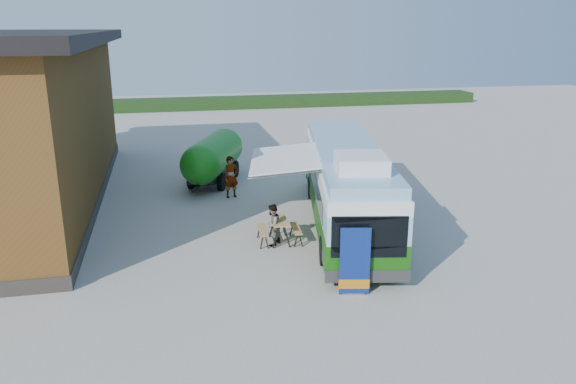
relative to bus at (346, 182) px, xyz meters
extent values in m
plane|color=#BCB7AD|center=(-3.48, -3.88, -1.79)|extent=(100.00, 100.00, 0.00)
cube|color=brown|center=(-13.98, 6.12, 1.71)|extent=(8.00, 20.00, 7.00)
cube|color=#332D28|center=(-13.98, 6.12, -1.54)|extent=(8.10, 20.10, 0.50)
cube|color=#264419|center=(4.52, 34.12, -1.29)|extent=(40.00, 3.00, 1.00)
cube|color=#1F6510|center=(0.01, 0.07, -0.88)|extent=(4.88, 12.39, 1.11)
cube|color=#86B3D2|center=(0.01, 0.07, 0.13)|extent=(4.88, 12.39, 0.91)
cube|color=black|center=(-1.11, 0.82, 0.13)|extent=(2.04, 9.92, 0.71)
cube|color=black|center=(1.34, 0.32, 0.13)|extent=(2.04, 9.92, 0.71)
cube|color=white|center=(0.01, 0.07, 0.82)|extent=(4.88, 12.39, 0.45)
cube|color=#86B3D2|center=(0.01, 0.07, 1.25)|extent=(4.69, 12.16, 0.40)
cube|color=white|center=(-0.75, -3.69, 1.70)|extent=(1.95, 2.10, 0.51)
cube|color=black|center=(-1.18, -5.84, -0.02)|extent=(2.24, 0.51, 1.31)
cube|color=#2D2D2D|center=(-1.17, -5.79, -1.28)|extent=(2.57, 0.71, 0.40)
cube|color=#2D2D2D|center=(1.20, 5.94, -1.28)|extent=(2.57, 0.71, 0.40)
cylinder|color=black|center=(-1.91, -3.66, -1.28)|extent=(0.50, 1.05, 1.01)
cylinder|color=black|center=(0.34, -4.12, -1.28)|extent=(0.50, 1.05, 1.01)
cylinder|color=black|center=(-0.41, 3.77, -1.28)|extent=(0.50, 1.05, 1.01)
cylinder|color=black|center=(1.84, 3.32, -1.28)|extent=(0.50, 1.05, 1.01)
cube|color=white|center=(-2.44, -0.20, 0.90)|extent=(3.53, 4.82, 0.33)
cube|color=#A5A8AD|center=(-1.10, -0.47, 1.09)|extent=(1.07, 4.60, 0.15)
cylinder|color=#A5A8AD|center=(-2.81, -2.04, 0.80)|extent=(2.77, 0.61, 0.35)
cylinder|color=#A5A8AD|center=(-2.06, 1.65, 0.80)|extent=(2.77, 0.61, 0.35)
cube|color=navy|center=(-1.64, -5.95, -0.72)|extent=(0.89, 0.21, 2.13)
cube|color=#C57112|center=(-1.64, -5.95, -1.45)|extent=(0.92, 0.22, 0.30)
cube|color=#A5A8AD|center=(-1.64, -5.95, -1.75)|extent=(0.66, 0.30, 0.06)
cylinder|color=#A5A8AD|center=(-1.64, -5.93, -0.72)|extent=(0.03, 0.03, 2.13)
cube|color=tan|center=(-2.98, -1.33, -0.94)|extent=(0.67, 1.40, 0.05)
cube|color=tan|center=(-3.60, -1.28, -1.28)|extent=(0.38, 1.38, 0.04)
cube|color=tan|center=(-2.35, -1.38, -1.28)|extent=(0.38, 1.38, 0.04)
cube|color=black|center=(-3.22, -1.88, -1.37)|extent=(0.06, 0.06, 0.84)
cube|color=black|center=(-2.82, -1.91, -1.37)|extent=(0.06, 0.06, 0.84)
cube|color=black|center=(-3.14, -0.75, -1.37)|extent=(0.06, 0.06, 0.84)
cube|color=black|center=(-2.73, -0.78, -1.37)|extent=(0.06, 0.06, 0.84)
imported|color=#999999|center=(-4.03, 4.71, -0.80)|extent=(0.82, 0.66, 1.96)
imported|color=#999999|center=(-3.29, -1.54, -1.01)|extent=(0.93, 0.96, 1.55)
cylinder|color=#177815|center=(-4.60, 7.44, -0.34)|extent=(3.37, 4.69, 1.93)
sphere|color=#177815|center=(-5.39, 5.45, -0.34)|extent=(1.93, 1.93, 1.93)
sphere|color=#177815|center=(-3.81, 9.43, -0.34)|extent=(1.93, 1.93, 1.93)
cube|color=black|center=(-4.60, 7.44, -1.20)|extent=(2.85, 4.65, 0.21)
cube|color=black|center=(-5.63, 4.85, -1.25)|extent=(0.59, 1.24, 0.11)
cylinder|color=black|center=(-5.77, 6.52, -1.36)|extent=(0.57, 0.89, 0.86)
cylinder|color=black|center=(-4.38, 5.97, -1.36)|extent=(0.57, 0.89, 0.86)
cylinder|color=black|center=(-4.82, 8.91, -1.36)|extent=(0.57, 0.89, 0.86)
cylinder|color=black|center=(-3.43, 8.35, -1.36)|extent=(0.57, 0.89, 0.86)
camera|label=1|loc=(-6.85, -20.44, 5.99)|focal=35.00mm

